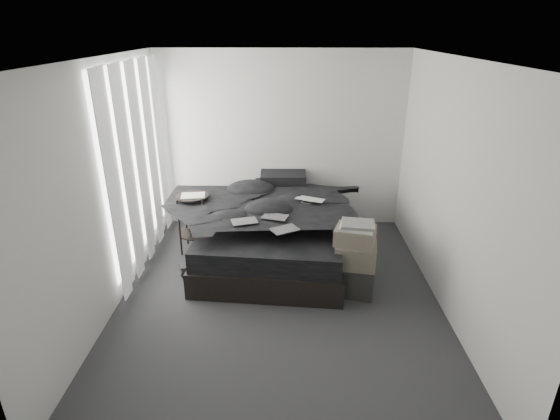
{
  "coord_description": "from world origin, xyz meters",
  "views": [
    {
      "loc": [
        0.07,
        -4.23,
        2.87
      ],
      "look_at": [
        0.0,
        0.8,
        0.75
      ],
      "focal_mm": 28.0,
      "sensor_mm": 36.0,
      "label": 1
    }
  ],
  "objects_px": {
    "box_lower": "(353,278)",
    "laptop": "(309,195)",
    "side_stand": "(195,223)",
    "bed": "(275,244)"
  },
  "relations": [
    {
      "from": "laptop",
      "to": "bed",
      "type": "bearing_deg",
      "value": -154.5
    },
    {
      "from": "side_stand",
      "to": "box_lower",
      "type": "height_order",
      "value": "side_stand"
    },
    {
      "from": "bed",
      "to": "box_lower",
      "type": "distance_m",
      "value": 1.28
    },
    {
      "from": "laptop",
      "to": "box_lower",
      "type": "height_order",
      "value": "laptop"
    },
    {
      "from": "laptop",
      "to": "side_stand",
      "type": "relative_size",
      "value": 0.47
    },
    {
      "from": "box_lower",
      "to": "laptop",
      "type": "bearing_deg",
      "value": 118.53
    },
    {
      "from": "laptop",
      "to": "side_stand",
      "type": "height_order",
      "value": "laptop"
    },
    {
      "from": "laptop",
      "to": "box_lower",
      "type": "relative_size",
      "value": 0.78
    },
    {
      "from": "bed",
      "to": "box_lower",
      "type": "relative_size",
      "value": 4.88
    },
    {
      "from": "laptop",
      "to": "side_stand",
      "type": "xyz_separation_m",
      "value": [
        -1.53,
        0.11,
        -0.46
      ]
    }
  ]
}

